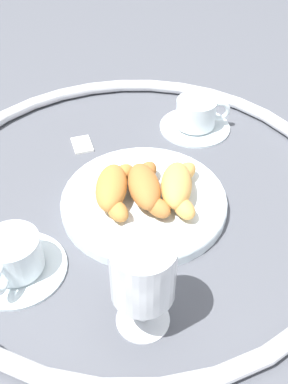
{
  "coord_description": "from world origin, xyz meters",
  "views": [
    {
      "loc": [
        0.55,
        0.07,
        0.51
      ],
      "look_at": [
        0.03,
        0.02,
        0.03
      ],
      "focal_mm": 42.69,
      "sensor_mm": 36.0,
      "label": 1
    }
  ],
  "objects_px": {
    "croissant_small": "(146,187)",
    "coffee_cup_far": "(15,258)",
    "pastry_plate": "(144,201)",
    "croissant_large": "(114,188)",
    "coffee_cup_near": "(196,116)",
    "sugar_packet": "(82,144)",
    "croissant_extra": "(178,186)",
    "juice_glass_left": "(143,275)"
  },
  "relations": [
    {
      "from": "croissant_small",
      "to": "coffee_cup_far",
      "type": "relative_size",
      "value": 0.97
    },
    {
      "from": "pastry_plate",
      "to": "croissant_large",
      "type": "xyz_separation_m",
      "value": [
        0.01,
        -0.05,
        0.03
      ]
    },
    {
      "from": "coffee_cup_near",
      "to": "sugar_packet",
      "type": "distance_m",
      "value": 0.22
    },
    {
      "from": "croissant_small",
      "to": "coffee_cup_near",
      "type": "height_order",
      "value": "croissant_small"
    },
    {
      "from": "croissant_large",
      "to": "croissant_extra",
      "type": "relative_size",
      "value": 1.0
    },
    {
      "from": "croissant_extra",
      "to": "croissant_small",
      "type": "bearing_deg",
      "value": -82.56
    },
    {
      "from": "coffee_cup_near",
      "to": "sugar_packet",
      "type": "relative_size",
      "value": 2.72
    },
    {
      "from": "croissant_large",
      "to": "croissant_small",
      "type": "bearing_deg",
      "value": 99.34
    },
    {
      "from": "croissant_large",
      "to": "juice_glass_left",
      "type": "distance_m",
      "value": 0.22
    },
    {
      "from": "croissant_large",
      "to": "juice_glass_left",
      "type": "bearing_deg",
      "value": 17.85
    },
    {
      "from": "croissant_large",
      "to": "croissant_extra",
      "type": "height_order",
      "value": "same"
    },
    {
      "from": "juice_glass_left",
      "to": "croissant_extra",
      "type": "bearing_deg",
      "value": 170.8
    },
    {
      "from": "croissant_large",
      "to": "coffee_cup_far",
      "type": "height_order",
      "value": "croissant_large"
    },
    {
      "from": "croissant_extra",
      "to": "sugar_packet",
      "type": "xyz_separation_m",
      "value": [
        -0.14,
        -0.18,
        -0.04
      ]
    },
    {
      "from": "croissant_extra",
      "to": "coffee_cup_far",
      "type": "xyz_separation_m",
      "value": [
        0.15,
        -0.21,
        -0.01
      ]
    },
    {
      "from": "coffee_cup_near",
      "to": "juice_glass_left",
      "type": "distance_m",
      "value": 0.44
    },
    {
      "from": "croissant_small",
      "to": "coffee_cup_far",
      "type": "distance_m",
      "value": 0.22
    },
    {
      "from": "croissant_large",
      "to": "juice_glass_left",
      "type": "relative_size",
      "value": 0.98
    },
    {
      "from": "croissant_large",
      "to": "coffee_cup_near",
      "type": "distance_m",
      "value": 0.27
    },
    {
      "from": "coffee_cup_near",
      "to": "coffee_cup_far",
      "type": "height_order",
      "value": "same"
    },
    {
      "from": "coffee_cup_near",
      "to": "pastry_plate",
      "type": "bearing_deg",
      "value": -19.24
    },
    {
      "from": "croissant_large",
      "to": "croissant_extra",
      "type": "distance_m",
      "value": 0.1
    },
    {
      "from": "juice_glass_left",
      "to": "croissant_small",
      "type": "bearing_deg",
      "value": -175.89
    },
    {
      "from": "croissant_small",
      "to": "coffee_cup_near",
      "type": "xyz_separation_m",
      "value": [
        -0.23,
        0.08,
        -0.01
      ]
    },
    {
      "from": "pastry_plate",
      "to": "coffee_cup_near",
      "type": "bearing_deg",
      "value": 160.76
    },
    {
      "from": "croissant_large",
      "to": "juice_glass_left",
      "type": "height_order",
      "value": "juice_glass_left"
    },
    {
      "from": "croissant_extra",
      "to": "coffee_cup_near",
      "type": "relative_size",
      "value": 1.01
    },
    {
      "from": "coffee_cup_far",
      "to": "juice_glass_left",
      "type": "bearing_deg",
      "value": 71.02
    },
    {
      "from": "croissant_small",
      "to": "sugar_packet",
      "type": "height_order",
      "value": "croissant_small"
    },
    {
      "from": "pastry_plate",
      "to": "juice_glass_left",
      "type": "distance_m",
      "value": 0.22
    },
    {
      "from": "coffee_cup_near",
      "to": "sugar_packet",
      "type": "xyz_separation_m",
      "value": [
        0.08,
        -0.21,
        -0.02
      ]
    },
    {
      "from": "croissant_large",
      "to": "sugar_packet",
      "type": "relative_size",
      "value": 2.74
    },
    {
      "from": "croissant_large",
      "to": "coffee_cup_far",
      "type": "distance_m",
      "value": 0.18
    },
    {
      "from": "pastry_plate",
      "to": "croissant_extra",
      "type": "distance_m",
      "value": 0.06
    },
    {
      "from": "pastry_plate",
      "to": "croissant_large",
      "type": "relative_size",
      "value": 1.91
    },
    {
      "from": "coffee_cup_near",
      "to": "croissant_small",
      "type": "bearing_deg",
      "value": -18.62
    },
    {
      "from": "pastry_plate",
      "to": "croissant_large",
      "type": "distance_m",
      "value": 0.06
    },
    {
      "from": "croissant_extra",
      "to": "sugar_packet",
      "type": "bearing_deg",
      "value": -128.14
    },
    {
      "from": "pastry_plate",
      "to": "coffee_cup_near",
      "type": "height_order",
      "value": "coffee_cup_near"
    },
    {
      "from": "juice_glass_left",
      "to": "croissant_large",
      "type": "bearing_deg",
      "value": -162.15
    },
    {
      "from": "croissant_small",
      "to": "croissant_large",
      "type": "bearing_deg",
      "value": -80.66
    },
    {
      "from": "coffee_cup_near",
      "to": "coffee_cup_far",
      "type": "distance_m",
      "value": 0.44
    }
  ]
}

